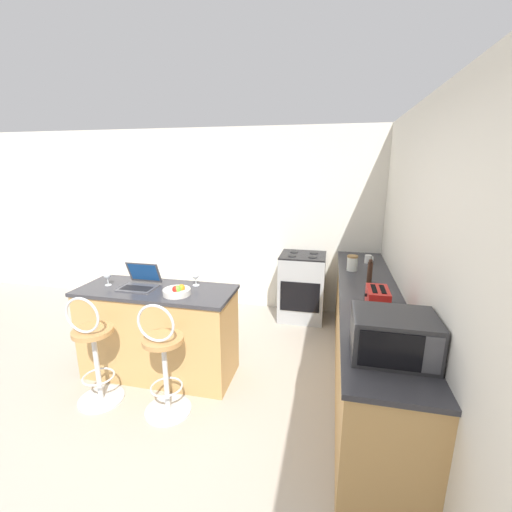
{
  "coord_description": "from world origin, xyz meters",
  "views": [
    {
      "loc": [
        1.27,
        -2.11,
        2.07
      ],
      "look_at": [
        0.39,
        1.79,
        1.02
      ],
      "focal_mm": 24.0,
      "sensor_mm": 36.0,
      "label": 1
    }
  ],
  "objects_px": {
    "laptop": "(140,281)",
    "wine_glass_short": "(107,276)",
    "toaster": "(377,300)",
    "mug_white": "(368,259)",
    "wine_glass_tall": "(196,276)",
    "microwave": "(393,336)",
    "storage_jar": "(352,263)",
    "bar_stool_far": "(164,362)",
    "fruit_bowl": "(177,291)",
    "pepper_mill": "(370,272)",
    "bar_stool_near": "(94,353)",
    "stove_range": "(302,287)"
  },
  "relations": [
    {
      "from": "microwave",
      "to": "fruit_bowl",
      "type": "height_order",
      "value": "microwave"
    },
    {
      "from": "storage_jar",
      "to": "wine_glass_short",
      "type": "distance_m",
      "value": 2.62
    },
    {
      "from": "bar_stool_near",
      "to": "storage_jar",
      "type": "distance_m",
      "value": 2.78
    },
    {
      "from": "laptop",
      "to": "pepper_mill",
      "type": "relative_size",
      "value": 1.3
    },
    {
      "from": "microwave",
      "to": "toaster",
      "type": "xyz_separation_m",
      "value": [
        -0.01,
        0.7,
        -0.04
      ]
    },
    {
      "from": "bar_stool_far",
      "to": "stove_range",
      "type": "relative_size",
      "value": 1.12
    },
    {
      "from": "mug_white",
      "to": "pepper_mill",
      "type": "height_order",
      "value": "pepper_mill"
    },
    {
      "from": "bar_stool_near",
      "to": "laptop",
      "type": "height_order",
      "value": "laptop"
    },
    {
      "from": "toaster",
      "to": "stove_range",
      "type": "height_order",
      "value": "toaster"
    },
    {
      "from": "mug_white",
      "to": "bar_stool_near",
      "type": "bearing_deg",
      "value": -141.14
    },
    {
      "from": "microwave",
      "to": "wine_glass_tall",
      "type": "bearing_deg",
      "value": 150.48
    },
    {
      "from": "fruit_bowl",
      "to": "stove_range",
      "type": "bearing_deg",
      "value": 60.4
    },
    {
      "from": "fruit_bowl",
      "to": "mug_white",
      "type": "relative_size",
      "value": 2.54
    },
    {
      "from": "bar_stool_near",
      "to": "wine_glass_short",
      "type": "height_order",
      "value": "wine_glass_short"
    },
    {
      "from": "bar_stool_far",
      "to": "mug_white",
      "type": "xyz_separation_m",
      "value": [
        1.76,
        1.96,
        0.48
      ]
    },
    {
      "from": "microwave",
      "to": "laptop",
      "type": "bearing_deg",
      "value": 159.96
    },
    {
      "from": "stove_range",
      "to": "wine_glass_tall",
      "type": "distance_m",
      "value": 1.83
    },
    {
      "from": "microwave",
      "to": "pepper_mill",
      "type": "xyz_separation_m",
      "value": [
        -0.01,
        1.38,
        -0.01
      ]
    },
    {
      "from": "toaster",
      "to": "bar_stool_near",
      "type": "bearing_deg",
      "value": -169.08
    },
    {
      "from": "laptop",
      "to": "storage_jar",
      "type": "distance_m",
      "value": 2.3
    },
    {
      "from": "pepper_mill",
      "to": "bar_stool_far",
      "type": "bearing_deg",
      "value": -146.23
    },
    {
      "from": "bar_stool_near",
      "to": "fruit_bowl",
      "type": "distance_m",
      "value": 0.88
    },
    {
      "from": "storage_jar",
      "to": "toaster",
      "type": "bearing_deg",
      "value": -82.57
    },
    {
      "from": "toaster",
      "to": "fruit_bowl",
      "type": "height_order",
      "value": "toaster"
    },
    {
      "from": "mug_white",
      "to": "wine_glass_short",
      "type": "distance_m",
      "value": 2.97
    },
    {
      "from": "bar_stool_far",
      "to": "storage_jar",
      "type": "height_order",
      "value": "storage_jar"
    },
    {
      "from": "microwave",
      "to": "fruit_bowl",
      "type": "bearing_deg",
      "value": 159.02
    },
    {
      "from": "laptop",
      "to": "wine_glass_short",
      "type": "height_order",
      "value": "laptop"
    },
    {
      "from": "laptop",
      "to": "wine_glass_short",
      "type": "xyz_separation_m",
      "value": [
        -0.34,
        -0.03,
        0.04
      ]
    },
    {
      "from": "bar_stool_far",
      "to": "pepper_mill",
      "type": "bearing_deg",
      "value": 33.77
    },
    {
      "from": "fruit_bowl",
      "to": "storage_jar",
      "type": "bearing_deg",
      "value": 35.67
    },
    {
      "from": "wine_glass_tall",
      "to": "wine_glass_short",
      "type": "relative_size",
      "value": 0.96
    },
    {
      "from": "bar_stool_near",
      "to": "pepper_mill",
      "type": "bearing_deg",
      "value": 25.66
    },
    {
      "from": "wine_glass_short",
      "to": "microwave",
      "type": "bearing_deg",
      "value": -16.85
    },
    {
      "from": "stove_range",
      "to": "fruit_bowl",
      "type": "relative_size",
      "value": 3.65
    },
    {
      "from": "wine_glass_tall",
      "to": "wine_glass_short",
      "type": "height_order",
      "value": "wine_glass_short"
    },
    {
      "from": "bar_stool_near",
      "to": "microwave",
      "type": "height_order",
      "value": "microwave"
    },
    {
      "from": "pepper_mill",
      "to": "storage_jar",
      "type": "bearing_deg",
      "value": 108.04
    },
    {
      "from": "wine_glass_short",
      "to": "pepper_mill",
      "type": "height_order",
      "value": "pepper_mill"
    },
    {
      "from": "wine_glass_tall",
      "to": "storage_jar",
      "type": "xyz_separation_m",
      "value": [
        1.54,
        0.87,
        -0.01
      ]
    },
    {
      "from": "bar_stool_far",
      "to": "microwave",
      "type": "distance_m",
      "value": 1.82
    },
    {
      "from": "fruit_bowl",
      "to": "bar_stool_near",
      "type": "bearing_deg",
      "value": -144.59
    },
    {
      "from": "bar_stool_near",
      "to": "mug_white",
      "type": "bearing_deg",
      "value": 38.86
    },
    {
      "from": "bar_stool_far",
      "to": "fruit_bowl",
      "type": "height_order",
      "value": "bar_stool_far"
    },
    {
      "from": "toaster",
      "to": "stove_range",
      "type": "relative_size",
      "value": 0.32
    },
    {
      "from": "toaster",
      "to": "mug_white",
      "type": "relative_size",
      "value": 2.94
    },
    {
      "from": "bar_stool_near",
      "to": "laptop",
      "type": "xyz_separation_m",
      "value": [
        0.16,
        0.57,
        0.48
      ]
    },
    {
      "from": "stove_range",
      "to": "wine_glass_short",
      "type": "xyz_separation_m",
      "value": [
        -1.79,
        -1.66,
        0.56
      ]
    },
    {
      "from": "storage_jar",
      "to": "fruit_bowl",
      "type": "bearing_deg",
      "value": -144.33
    },
    {
      "from": "microwave",
      "to": "wine_glass_tall",
      "type": "height_order",
      "value": "microwave"
    }
  ]
}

